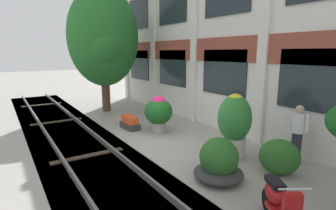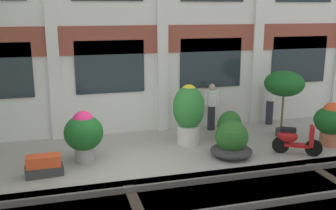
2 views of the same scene
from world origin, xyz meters
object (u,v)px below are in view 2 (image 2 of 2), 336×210
(resident_by_doorway, at_px, (212,105))
(resident_watching_tracks, at_px, (270,101))
(potted_plant_wide_bowl, at_px, (231,142))
(potted_plant_low_pan, at_px, (284,85))
(potted_plant_fluted_column, at_px, (189,111))
(potted_plant_square_trough, at_px, (44,166))
(topiary_hedge, at_px, (229,125))
(potted_plant_ribbed_drum, at_px, (331,121))
(potted_plant_stone_basin, at_px, (84,133))
(scooter_second_parked, at_px, (295,140))

(resident_by_doorway, bearing_deg, resident_watching_tracks, 85.98)
(potted_plant_wide_bowl, xyz_separation_m, potted_plant_low_pan, (2.34, 1.25, 1.28))
(potted_plant_fluted_column, relative_size, potted_plant_square_trough, 1.95)
(resident_watching_tracks, bearing_deg, potted_plant_fluted_column, -117.56)
(resident_by_doorway, xyz_separation_m, topiary_hedge, (0.20, -1.06, -0.41))
(topiary_hedge, bearing_deg, resident_by_doorway, 100.63)
(potted_plant_wide_bowl, relative_size, topiary_hedge, 1.21)
(potted_plant_fluted_column, bearing_deg, potted_plant_ribbed_drum, -17.34)
(potted_plant_stone_basin, xyz_separation_m, potted_plant_low_pan, (6.35, 0.50, 0.90))
(potted_plant_square_trough, relative_size, topiary_hedge, 0.98)
(potted_plant_wide_bowl, xyz_separation_m, potted_plant_ribbed_drum, (3.31, 0.08, 0.32))
(potted_plant_ribbed_drum, distance_m, scooter_second_parked, 1.58)
(potted_plant_wide_bowl, height_order, potted_plant_fluted_column, potted_plant_fluted_column)
(potted_plant_low_pan, xyz_separation_m, potted_plant_ribbed_drum, (0.96, -1.17, -0.96))
(potted_plant_stone_basin, bearing_deg, scooter_second_parked, -10.52)
(potted_plant_ribbed_drum, height_order, resident_by_doorway, resident_by_doorway)
(potted_plant_square_trough, xyz_separation_m, scooter_second_parked, (6.87, -0.38, 0.19))
(potted_plant_square_trough, bearing_deg, potted_plant_ribbed_drum, 0.19)
(potted_plant_fluted_column, relative_size, topiary_hedge, 1.90)
(potted_plant_ribbed_drum, relative_size, resident_watching_tracks, 0.84)
(potted_plant_square_trough, distance_m, topiary_hedge, 5.84)
(potted_plant_ribbed_drum, relative_size, scooter_second_parked, 1.10)
(potted_plant_wide_bowl, distance_m, potted_plant_square_trough, 5.06)
(potted_plant_fluted_column, relative_size, potted_plant_stone_basin, 1.31)
(potted_plant_wide_bowl, bearing_deg, potted_plant_fluted_column, 120.91)
(potted_plant_low_pan, relative_size, topiary_hedge, 2.20)
(resident_by_doorway, bearing_deg, topiary_hedge, 4.23)
(potted_plant_square_trough, relative_size, potted_plant_ribbed_drum, 0.72)
(potted_plant_fluted_column, bearing_deg, resident_by_doorway, 43.69)
(potted_plant_stone_basin, xyz_separation_m, potted_plant_ribbed_drum, (7.32, -0.67, -0.06))
(potted_plant_stone_basin, bearing_deg, resident_watching_tracks, 15.65)
(potted_plant_fluted_column, relative_size, resident_watching_tracks, 1.16)
(potted_plant_stone_basin, distance_m, potted_plant_low_pan, 6.44)
(potted_plant_low_pan, bearing_deg, potted_plant_fluted_column, 177.90)
(potted_plant_fluted_column, distance_m, resident_by_doorway, 1.70)
(potted_plant_fluted_column, bearing_deg, potted_plant_low_pan, -2.10)
(potted_plant_fluted_column, distance_m, potted_plant_stone_basin, 3.26)
(scooter_second_parked, bearing_deg, potted_plant_fluted_column, 178.86)
(scooter_second_parked, bearing_deg, potted_plant_ribbed_drum, 47.00)
(potted_plant_low_pan, bearing_deg, scooter_second_parked, -108.53)
(potted_plant_wide_bowl, bearing_deg, potted_plant_ribbed_drum, 1.36)
(scooter_second_parked, xyz_separation_m, resident_watching_tracks, (0.88, 2.96, 0.42))
(potted_plant_fluted_column, xyz_separation_m, potted_plant_low_pan, (3.16, -0.12, 0.66))
(potted_plant_low_pan, bearing_deg, potted_plant_ribbed_drum, -50.58)
(scooter_second_parked, bearing_deg, resident_by_doorway, 147.93)
(potted_plant_fluted_column, distance_m, scooter_second_parked, 3.19)
(resident_watching_tracks, bearing_deg, potted_plant_low_pan, -61.51)
(potted_plant_ribbed_drum, bearing_deg, scooter_second_parked, -164.67)
(potted_plant_ribbed_drum, bearing_deg, potted_plant_fluted_column, 162.66)
(potted_plant_wide_bowl, xyz_separation_m, topiary_hedge, (0.60, 1.48, 0.02))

